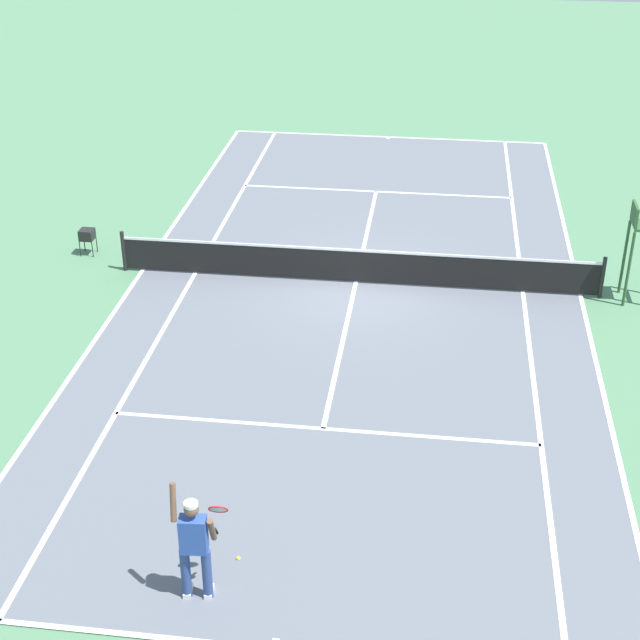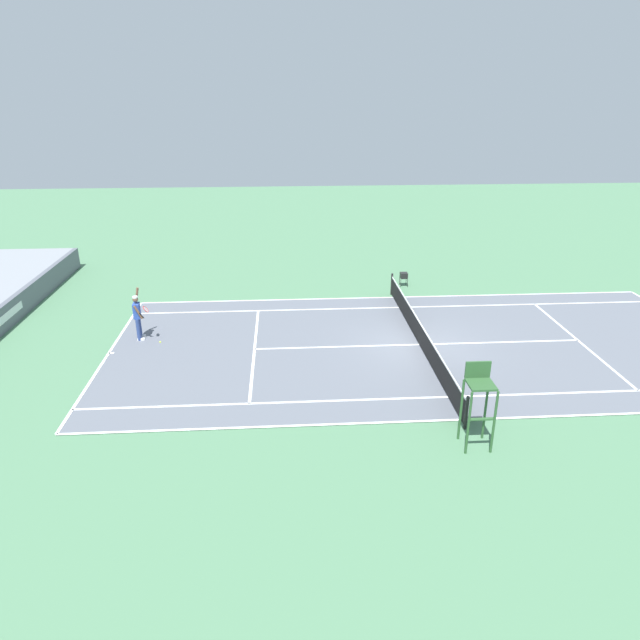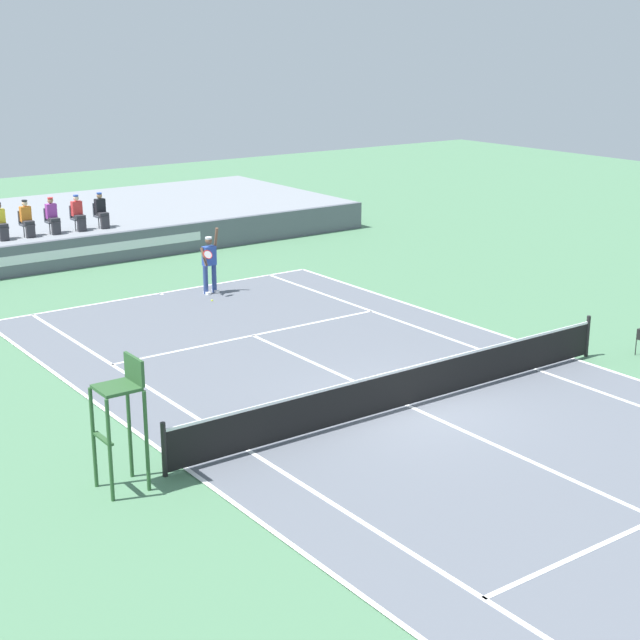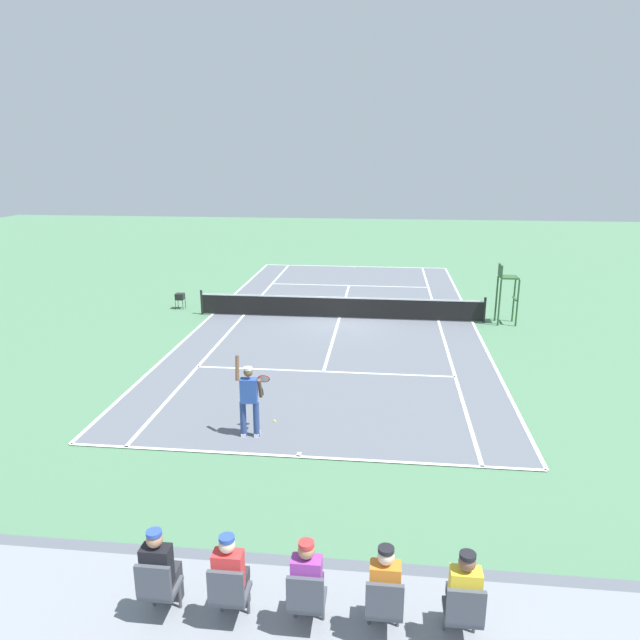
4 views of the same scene
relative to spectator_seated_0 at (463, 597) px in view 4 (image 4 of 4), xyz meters
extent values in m
plane|color=#4C7A56|center=(2.86, -17.95, -1.69)|extent=(80.00, 80.00, 0.00)
cube|color=slate|center=(2.86, -17.95, -1.68)|extent=(10.98, 23.78, 0.02)
cube|color=white|center=(2.86, -6.06, -1.66)|extent=(10.98, 0.10, 0.01)
cube|color=white|center=(2.86, -29.84, -1.66)|extent=(10.98, 0.10, 0.01)
cube|color=white|center=(-2.63, -17.95, -1.66)|extent=(0.10, 23.78, 0.01)
cube|color=white|center=(8.35, -17.95, -1.66)|extent=(0.10, 23.78, 0.01)
cube|color=white|center=(-1.25, -17.95, -1.66)|extent=(0.10, 23.78, 0.01)
cube|color=white|center=(6.97, -17.95, -1.66)|extent=(0.10, 23.78, 0.01)
cube|color=white|center=(2.86, -11.55, -1.66)|extent=(8.22, 0.10, 0.01)
cube|color=white|center=(2.86, -24.35, -1.66)|extent=(8.22, 0.10, 0.01)
cube|color=white|center=(2.86, -17.95, -1.66)|extent=(0.10, 12.80, 0.01)
cube|color=white|center=(2.86, -6.16, -1.66)|extent=(0.10, 0.20, 0.01)
cube|color=white|center=(2.86, -29.74, -1.66)|extent=(0.10, 0.20, 0.01)
cylinder|color=black|center=(-3.08, -17.95, -1.15)|extent=(0.10, 0.10, 1.07)
cylinder|color=black|center=(8.80, -17.95, -1.15)|extent=(0.10, 0.10, 1.07)
cube|color=black|center=(2.86, -17.95, -1.21)|extent=(11.78, 0.02, 0.84)
cube|color=white|center=(2.86, -17.95, -0.79)|extent=(11.78, 0.03, 0.06)
cube|color=#565B66|center=(2.86, -1.17, -1.15)|extent=(23.63, 0.24, 1.07)
cube|color=silver|center=(2.86, -1.30, -1.09)|extent=(8.27, 0.01, 0.32)
cube|color=#474C56|center=(0.00, 0.02, -0.20)|extent=(0.44, 0.44, 0.06)
cube|color=#474C56|center=(0.00, 0.22, 0.05)|extent=(0.44, 0.06, 0.44)
cylinder|color=#4C4C51|center=(0.18, -0.13, -0.42)|extent=(0.04, 0.04, 0.38)
cylinder|color=#4C4C51|center=(-0.18, -0.13, -0.42)|extent=(0.04, 0.04, 0.38)
cube|color=#2D2D33|center=(0.00, -0.08, -0.12)|extent=(0.34, 0.44, 0.16)
cube|color=#2D2D33|center=(0.00, -0.28, -0.39)|extent=(0.30, 0.14, 0.44)
cube|color=yellow|center=(0.00, 0.08, 0.17)|extent=(0.36, 0.22, 0.52)
sphere|color=brown|center=(0.00, 0.08, 0.54)|extent=(0.20, 0.20, 0.20)
cylinder|color=black|center=(0.00, 0.08, 0.63)|extent=(0.19, 0.19, 0.05)
cube|color=#474C56|center=(0.92, 0.02, -0.20)|extent=(0.44, 0.44, 0.06)
cube|color=#474C56|center=(0.92, 0.22, 0.05)|extent=(0.44, 0.06, 0.44)
cylinder|color=#4C4C51|center=(1.09, -0.13, -0.42)|extent=(0.04, 0.04, 0.38)
cylinder|color=#4C4C51|center=(0.74, -0.13, -0.42)|extent=(0.04, 0.04, 0.38)
cube|color=#2D2D33|center=(0.92, -0.08, -0.12)|extent=(0.34, 0.44, 0.16)
cube|color=#2D2D33|center=(0.92, -0.28, -0.39)|extent=(0.30, 0.14, 0.44)
cube|color=orange|center=(0.92, 0.08, 0.17)|extent=(0.36, 0.22, 0.52)
sphere|color=beige|center=(0.92, 0.08, 0.54)|extent=(0.20, 0.20, 0.20)
cylinder|color=black|center=(0.92, 0.08, 0.63)|extent=(0.19, 0.19, 0.05)
cube|color=#474C56|center=(1.84, 0.02, -0.20)|extent=(0.44, 0.44, 0.06)
cube|color=#474C56|center=(1.84, 0.22, 0.05)|extent=(0.44, 0.06, 0.44)
cylinder|color=#4C4C51|center=(2.01, -0.13, -0.42)|extent=(0.04, 0.04, 0.38)
cylinder|color=#4C4C51|center=(1.66, -0.13, -0.42)|extent=(0.04, 0.04, 0.38)
cube|color=#2D2D33|center=(1.84, -0.08, -0.12)|extent=(0.34, 0.44, 0.16)
cube|color=#2D2D33|center=(1.84, -0.28, -0.39)|extent=(0.30, 0.14, 0.44)
cube|color=purple|center=(1.84, 0.08, 0.17)|extent=(0.36, 0.22, 0.52)
sphere|color=#A37556|center=(1.84, 0.08, 0.54)|extent=(0.20, 0.20, 0.20)
cylinder|color=red|center=(1.84, 0.08, 0.63)|extent=(0.19, 0.19, 0.05)
cube|color=#474C56|center=(2.78, 0.02, -0.20)|extent=(0.44, 0.44, 0.06)
cube|color=#474C56|center=(2.78, 0.22, 0.05)|extent=(0.44, 0.06, 0.44)
cylinder|color=#4C4C51|center=(2.96, -0.13, -0.42)|extent=(0.04, 0.04, 0.38)
cylinder|color=#4C4C51|center=(2.61, -0.13, -0.42)|extent=(0.04, 0.04, 0.38)
cube|color=#2D2D33|center=(2.78, -0.08, -0.12)|extent=(0.34, 0.44, 0.16)
cube|color=#2D2D33|center=(2.78, -0.28, -0.39)|extent=(0.30, 0.14, 0.44)
cube|color=red|center=(2.78, 0.08, 0.17)|extent=(0.36, 0.22, 0.52)
sphere|color=beige|center=(2.78, 0.08, 0.54)|extent=(0.20, 0.20, 0.20)
cylinder|color=#2D4CA8|center=(2.78, 0.08, 0.63)|extent=(0.19, 0.19, 0.05)
cube|color=#474C56|center=(3.67, 0.02, -0.20)|extent=(0.44, 0.44, 0.06)
cube|color=#474C56|center=(3.67, 0.22, 0.05)|extent=(0.44, 0.06, 0.44)
cylinder|color=#4C4C51|center=(3.85, -0.13, -0.42)|extent=(0.04, 0.04, 0.38)
cylinder|color=#4C4C51|center=(3.50, -0.13, -0.42)|extent=(0.04, 0.04, 0.38)
cube|color=#2D2D33|center=(3.67, -0.08, -0.12)|extent=(0.34, 0.44, 0.16)
cube|color=#2D2D33|center=(3.67, -0.28, -0.39)|extent=(0.30, 0.14, 0.44)
cube|color=black|center=(3.67, 0.08, 0.17)|extent=(0.36, 0.22, 0.52)
sphere|color=#A37556|center=(3.67, 0.08, 0.54)|extent=(0.20, 0.20, 0.20)
cylinder|color=#2D4CA8|center=(3.67, 0.08, 0.63)|extent=(0.19, 0.19, 0.05)
cylinder|color=navy|center=(4.34, -6.93, -1.23)|extent=(0.15, 0.15, 0.92)
cylinder|color=navy|center=(4.02, -6.95, -1.23)|extent=(0.15, 0.15, 0.92)
cube|color=white|center=(4.34, -6.99, -1.64)|extent=(0.14, 0.29, 0.10)
cube|color=white|center=(4.02, -7.01, -1.64)|extent=(0.14, 0.29, 0.10)
cube|color=#2D4CA8|center=(4.18, -6.94, -0.47)|extent=(0.42, 0.27, 0.60)
sphere|color=brown|center=(4.18, -6.94, 0.00)|extent=(0.22, 0.22, 0.22)
cylinder|color=white|center=(4.18, -6.94, 0.09)|extent=(0.21, 0.21, 0.06)
cylinder|color=brown|center=(4.44, -6.95, 0.09)|extent=(0.11, 0.22, 0.61)
cylinder|color=brown|center=(3.93, -7.06, -0.45)|extent=(0.12, 0.33, 0.56)
cylinder|color=black|center=(3.90, -7.18, -0.58)|extent=(0.05, 0.19, 0.25)
torus|color=red|center=(3.90, -7.36, -0.32)|extent=(0.32, 0.22, 0.26)
cylinder|color=silver|center=(3.90, -7.36, -0.32)|extent=(0.28, 0.18, 0.22)
sphere|color=#D1E533|center=(3.74, -7.81, -1.65)|extent=(0.07, 0.07, 0.07)
cylinder|color=#2D562D|center=(-4.28, -18.30, -0.74)|extent=(0.07, 0.07, 1.90)
cylinder|color=#2D562D|center=(-4.28, -17.60, -0.74)|extent=(0.07, 0.07, 1.90)
cylinder|color=#2D562D|center=(-3.58, -18.30, -0.74)|extent=(0.07, 0.07, 1.90)
cylinder|color=#2D562D|center=(-3.58, -17.60, -0.74)|extent=(0.07, 0.07, 1.90)
cube|color=#2D562D|center=(-3.93, -17.95, 0.24)|extent=(0.70, 0.70, 0.06)
cube|color=#2D562D|center=(-3.58, -17.95, 0.51)|extent=(0.06, 0.70, 0.48)
cube|color=#2D562D|center=(-4.24, -17.95, -0.64)|extent=(0.10, 0.70, 0.04)
cube|color=black|center=(10.07, -18.79, -1.13)|extent=(0.36, 0.36, 0.28)
cylinder|color=black|center=(9.90, -18.96, -1.48)|extent=(0.02, 0.02, 0.42)
cylinder|color=black|center=(10.24, -18.96, -1.48)|extent=(0.02, 0.02, 0.42)
cylinder|color=black|center=(9.90, -18.62, -1.48)|extent=(0.02, 0.02, 0.42)
cylinder|color=black|center=(10.24, -18.62, -1.48)|extent=(0.02, 0.02, 0.42)
ellipsoid|color=#D1E533|center=(10.07, -18.79, -1.05)|extent=(0.30, 0.30, 0.12)
camera|label=1|loc=(0.93, 3.56, 8.95)|focal=54.11mm
camera|label=2|loc=(-17.11, -12.74, 7.56)|focal=32.00mm
camera|label=3|loc=(-10.44, -32.99, 6.20)|focal=54.79mm
camera|label=4|loc=(1.03, 5.90, 4.98)|focal=33.09mm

